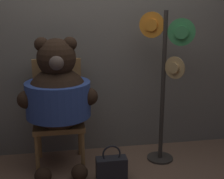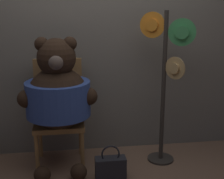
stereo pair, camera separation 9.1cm
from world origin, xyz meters
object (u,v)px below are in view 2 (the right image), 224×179
(chair, at_px, (59,110))
(handbag_on_ground, at_px, (111,167))
(teddy_bear, at_px, (58,94))
(hat_display_rack, at_px, (166,77))

(chair, bearing_deg, handbag_on_ground, -44.00)
(chair, xyz_separation_m, handbag_on_ground, (0.48, -0.46, -0.45))
(chair, xyz_separation_m, teddy_bear, (0.00, -0.17, 0.21))
(teddy_bear, bearing_deg, hat_display_rack, 0.14)
(handbag_on_ground, bearing_deg, teddy_bear, 148.36)
(chair, distance_m, hat_display_rack, 1.16)
(chair, relative_size, teddy_bear, 0.81)
(teddy_bear, height_order, hat_display_rack, hat_display_rack)
(handbag_on_ground, bearing_deg, chair, 136.00)
(hat_display_rack, height_order, handbag_on_ground, hat_display_rack)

